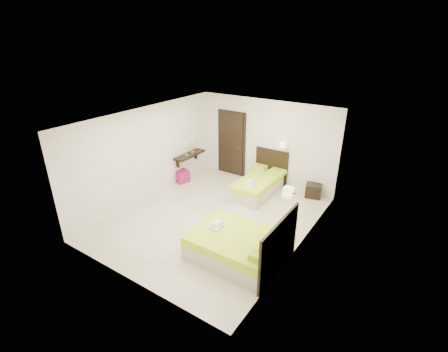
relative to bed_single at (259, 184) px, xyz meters
The scene contains 7 objects.
floor 1.98m from the bed_single, 97.71° to the right, with size 5.50×5.50×0.00m, color beige.
bed_single is the anchor object (origin of this frame).
bed_double 3.12m from the bed_single, 69.21° to the right, with size 1.92×1.63×1.59m.
nightstand 1.57m from the bed_single, 23.39° to the left, with size 0.44×0.39×0.39m, color black.
ottoman 2.51m from the bed_single, 163.89° to the right, with size 0.39×0.39×0.39m, color #86114C.
door 1.82m from the bed_single, 152.65° to the left, with size 1.02×0.15×2.14m.
console_shelf 2.43m from the bed_single, behind, with size 0.35×1.20×0.78m.
Camera 1 is at (4.18, -5.85, 4.39)m, focal length 26.00 mm.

